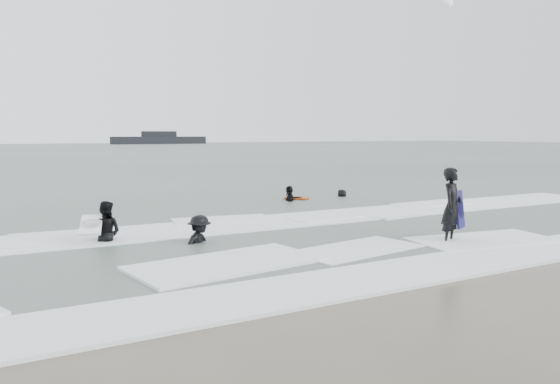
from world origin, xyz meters
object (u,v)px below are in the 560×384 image
surfer_wading (106,243)px  surfer_right_near (289,202)px  surfer_breaker (200,245)px  vessel_horizon (159,139)px  surfer_right_far (342,198)px  surfer_centre (451,243)px

surfer_wading → surfer_right_near: (8.28, 5.09, 0.00)m
surfer_breaker → surfer_wading: bearing=114.8°
surfer_right_near → vessel_horizon: bearing=-167.6°
surfer_wading → surfer_right_far: (11.04, 5.32, 0.00)m
surfer_centre → vessel_horizon: size_ratio=0.08×
surfer_centre → surfer_breaker: 6.35m
surfer_breaker → vessel_horizon: 141.96m
surfer_right_near → surfer_right_far: size_ratio=1.20×
surfer_breaker → vessel_horizon: (39.02, 136.49, 1.31)m
surfer_centre → surfer_right_near: bearing=60.7°
surfer_wading → surfer_breaker: surfer_wading is taller
surfer_right_far → vessel_horizon: (29.98, 129.82, 1.31)m
surfer_right_far → vessel_horizon: vessel_horizon is taller
surfer_centre → surfer_right_far: 10.12m
surfer_right_far → surfer_breaker: bearing=-3.9°
surfer_wading → surfer_breaker: 2.42m
surfer_breaker → vessel_horizon: size_ratio=0.06×
surfer_wading → vessel_horizon: size_ratio=0.06×
surfer_centre → surfer_wading: 8.75m
surfer_breaker → surfer_right_near: surfer_right_near is taller
vessel_horizon → surfer_right_far: bearing=-103.0°
surfer_right_far → surfer_right_near: bearing=-35.6°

